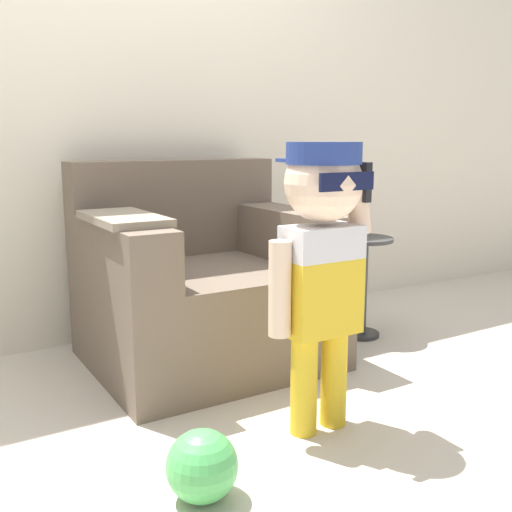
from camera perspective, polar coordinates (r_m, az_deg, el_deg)
ground_plane at (r=2.65m, az=-8.99°, el=-10.89°), size 10.00×10.00×0.00m
wall_back at (r=3.03m, az=-14.17°, el=16.72°), size 10.00×0.05×2.60m
armchair at (r=2.69m, az=-5.11°, el=-3.04°), size 1.01×0.87×0.89m
person_child at (r=1.96m, az=6.26°, el=1.22°), size 0.40×0.30×0.98m
side_table at (r=3.04m, az=10.09°, el=-2.00°), size 0.29×0.29×0.51m
toy_ball at (r=1.75m, az=-5.16°, el=-19.29°), size 0.20×0.20×0.20m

